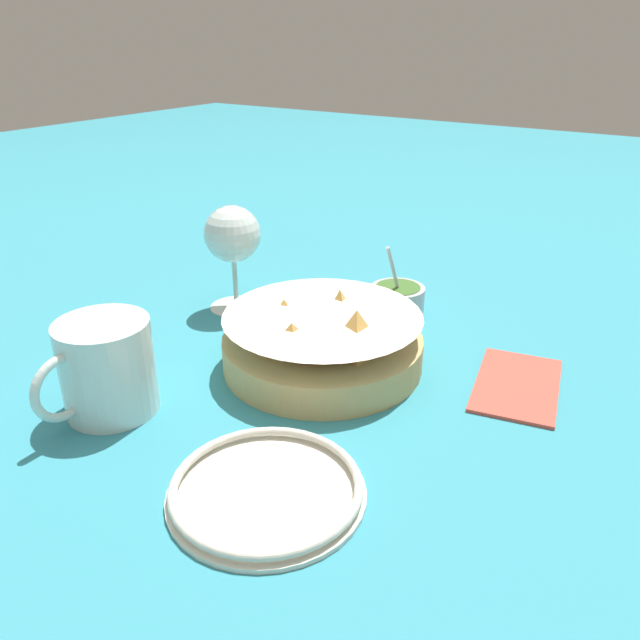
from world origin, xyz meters
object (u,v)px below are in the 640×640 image
(sauce_cup, at_px, (398,297))
(side_plate, at_px, (267,489))
(food_basket, at_px, (320,342))
(wine_glass, at_px, (233,238))
(beer_mug, at_px, (107,371))

(sauce_cup, distance_m, side_plate, 0.41)
(sauce_cup, bearing_deg, food_basket, -1.15)
(side_plate, bearing_deg, food_basket, -157.93)
(wine_glass, bearing_deg, beer_mug, 13.04)
(food_basket, height_order, sauce_cup, sauce_cup)
(sauce_cup, relative_size, beer_mug, 0.78)
(sauce_cup, xyz_separation_m, side_plate, (0.41, 0.08, -0.01))
(wine_glass, bearing_deg, side_plate, 43.91)
(sauce_cup, height_order, wine_glass, wine_glass)
(sauce_cup, relative_size, wine_glass, 0.71)
(wine_glass, distance_m, side_plate, 0.41)
(beer_mug, bearing_deg, food_basket, 147.07)
(food_basket, distance_m, beer_mug, 0.24)
(wine_glass, bearing_deg, sauce_cup, 120.96)
(food_basket, bearing_deg, beer_mug, -32.93)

